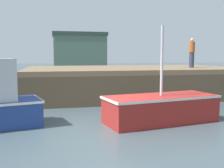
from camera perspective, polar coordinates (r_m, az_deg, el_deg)
ground at (r=9.15m, az=-2.31°, el=-9.48°), size 120.00×160.00×0.10m
pier at (r=16.10m, az=4.54°, el=2.43°), size 12.47×7.21×1.69m
fishing_boat_near_right at (r=9.91m, az=10.28°, el=-4.94°), size 4.32×2.29×3.45m
rowboat at (r=13.15m, az=17.44°, el=-3.98°), size 1.69×0.72×0.40m
dockworker at (r=16.88m, az=16.49°, el=6.32°), size 0.34×0.34×1.74m
warehouse at (r=40.03m, az=-6.87°, el=6.62°), size 7.73×4.42×5.74m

